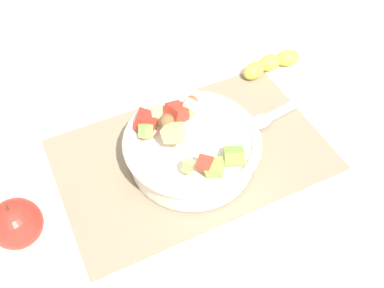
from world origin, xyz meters
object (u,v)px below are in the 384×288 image
(serving_spoon, at_px, (280,111))
(whole_apple, at_px, (16,223))
(banana_whole, at_px, (270,64))
(salad_bowl, at_px, (191,146))

(serving_spoon, relative_size, whole_apple, 2.53)
(serving_spoon, relative_size, banana_whole, 1.54)
(whole_apple, distance_m, banana_whole, 0.61)
(banana_whole, bearing_deg, whole_apple, 16.78)
(salad_bowl, height_order, whole_apple, salad_bowl)
(salad_bowl, xyz_separation_m, whole_apple, (0.32, 0.02, -0.00))
(salad_bowl, height_order, serving_spoon, salad_bowl)
(serving_spoon, height_order, banana_whole, banana_whole)
(whole_apple, relative_size, banana_whole, 0.61)
(salad_bowl, bearing_deg, serving_spoon, -172.54)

